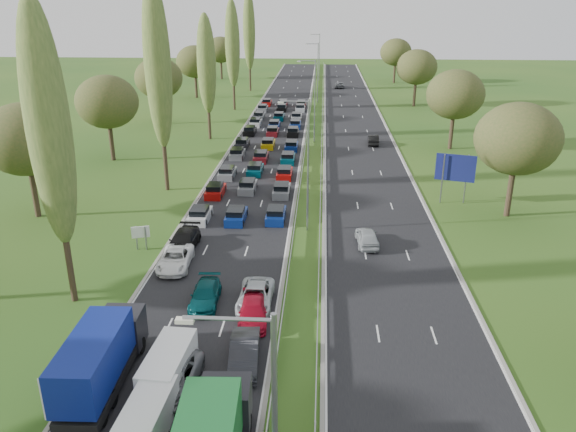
# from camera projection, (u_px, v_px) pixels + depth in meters

# --- Properties ---
(ground) EXTENTS (260.00, 260.00, 0.00)m
(ground) POSITION_uv_depth(u_px,v_px,m) (314.00, 139.00, 86.22)
(ground) COLOR #255119
(ground) RESTS_ON ground
(near_carriageway) EXTENTS (10.50, 215.00, 0.04)m
(near_carriageway) POSITION_uv_depth(u_px,v_px,m) (272.00, 135.00, 88.94)
(near_carriageway) COLOR black
(near_carriageway) RESTS_ON ground
(far_carriageway) EXTENTS (10.50, 215.00, 0.04)m
(far_carriageway) POSITION_uv_depth(u_px,v_px,m) (358.00, 136.00, 88.16)
(far_carriageway) COLOR black
(far_carriageway) RESTS_ON ground
(central_reservation) EXTENTS (2.36, 215.00, 0.32)m
(central_reservation) POSITION_uv_depth(u_px,v_px,m) (315.00, 132.00, 88.36)
(central_reservation) COLOR gray
(central_reservation) RESTS_ON ground
(lamp_columns) EXTENTS (0.18, 140.18, 12.00)m
(lamp_columns) POSITION_uv_depth(u_px,v_px,m) (315.00, 102.00, 82.21)
(lamp_columns) COLOR gray
(lamp_columns) RESTS_ON ground
(poplar_row) EXTENTS (2.80, 127.80, 22.44)m
(poplar_row) POSITION_uv_depth(u_px,v_px,m) (189.00, 63.00, 71.69)
(poplar_row) COLOR #2D2116
(poplar_row) RESTS_ON ground
(woodland_left) EXTENTS (8.00, 166.00, 11.10)m
(woodland_left) POSITION_uv_depth(u_px,v_px,m) (97.00, 107.00, 68.81)
(woodland_left) COLOR #2D2116
(woodland_left) RESTS_ON ground
(woodland_right) EXTENTS (8.00, 153.00, 11.10)m
(woodland_right) POSITION_uv_depth(u_px,v_px,m) (470.00, 105.00, 69.93)
(woodland_right) COLOR #2D2116
(woodland_right) RESTS_ON ground
(traffic_queue_fill) EXTENTS (9.01, 68.39, 0.80)m
(traffic_queue_fill) POSITION_uv_depth(u_px,v_px,m) (269.00, 139.00, 84.08)
(traffic_queue_fill) COLOR silver
(traffic_queue_fill) RESTS_ON ground
(near_car_2) EXTENTS (2.67, 5.27, 1.43)m
(near_car_2) POSITION_uv_depth(u_px,v_px,m) (175.00, 259.00, 44.27)
(near_car_2) COLOR white
(near_car_2) RESTS_ON near_carriageway
(near_car_3) EXTENTS (2.27, 5.38, 1.55)m
(near_car_3) POSITION_uv_depth(u_px,v_px,m) (183.00, 241.00, 47.43)
(near_car_3) COLOR black
(near_car_3) RESTS_ON near_carriageway
(near_car_6) EXTENTS (2.68, 5.27, 1.43)m
(near_car_6) POSITION_uv_depth(u_px,v_px,m) (173.00, 379.00, 30.17)
(near_car_6) COLOR slate
(near_car_6) RESTS_ON near_carriageway
(near_car_7) EXTENTS (2.07, 4.71, 1.34)m
(near_car_7) POSITION_uv_depth(u_px,v_px,m) (205.00, 295.00, 38.87)
(near_car_7) COLOR #044348
(near_car_7) RESTS_ON near_carriageway
(near_car_9) EXTENTS (1.97, 4.81, 1.55)m
(near_car_9) POSITION_uv_depth(u_px,v_px,m) (244.00, 353.00, 32.27)
(near_car_9) COLOR black
(near_car_9) RESTS_ON near_carriageway
(near_car_10) EXTENTS (2.35, 5.07, 1.41)m
(near_car_10) POSITION_uv_depth(u_px,v_px,m) (256.00, 296.00, 38.67)
(near_car_10) COLOR silver
(near_car_10) RESTS_ON near_carriageway
(near_car_11) EXTENTS (2.21, 4.69, 1.32)m
(near_car_11) POSITION_uv_depth(u_px,v_px,m) (253.00, 312.00, 36.77)
(near_car_11) COLOR #A60A1F
(near_car_11) RESTS_ON near_carriageway
(far_car_0) EXTENTS (2.01, 4.47, 1.49)m
(far_car_0) POSITION_uv_depth(u_px,v_px,m) (367.00, 237.00, 48.30)
(far_car_0) COLOR #9EA5A8
(far_car_0) RESTS_ON far_carriageway
(far_car_1) EXTENTS (1.69, 4.40, 1.43)m
(far_car_1) POSITION_uv_depth(u_px,v_px,m) (373.00, 140.00, 82.46)
(far_car_1) COLOR black
(far_car_1) RESTS_ON far_carriageway
(far_car_2) EXTENTS (2.38, 4.94, 1.36)m
(far_car_2) POSITION_uv_depth(u_px,v_px,m) (340.00, 85.00, 137.08)
(far_car_2) COLOR gray
(far_car_2) RESTS_ON far_carriageway
(blue_lorry) EXTENTS (2.39, 8.62, 3.64)m
(blue_lorry) POSITION_uv_depth(u_px,v_px,m) (101.00, 357.00, 30.09)
(blue_lorry) COLOR black
(blue_lorry) RESTS_ON near_carriageway
(white_van_front) EXTENTS (1.85, 4.71, 1.89)m
(white_van_front) POSITION_uv_depth(u_px,v_px,m) (148.00, 416.00, 27.12)
(white_van_front) COLOR white
(white_van_front) RESTS_ON near_carriageway
(white_van_rear) EXTENTS (1.96, 5.00, 2.01)m
(white_van_rear) POSITION_uv_depth(u_px,v_px,m) (170.00, 364.00, 30.88)
(white_van_rear) COLOR white
(white_van_rear) RESTS_ON near_carriageway
(info_sign) EXTENTS (1.46, 0.54, 2.10)m
(info_sign) POSITION_uv_depth(u_px,v_px,m) (141.00, 235.00, 47.22)
(info_sign) COLOR gray
(info_sign) RESTS_ON ground
(direction_sign) EXTENTS (3.86, 1.26, 5.20)m
(direction_sign) POSITION_uv_depth(u_px,v_px,m) (455.00, 170.00, 57.50)
(direction_sign) COLOR gray
(direction_sign) RESTS_ON ground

